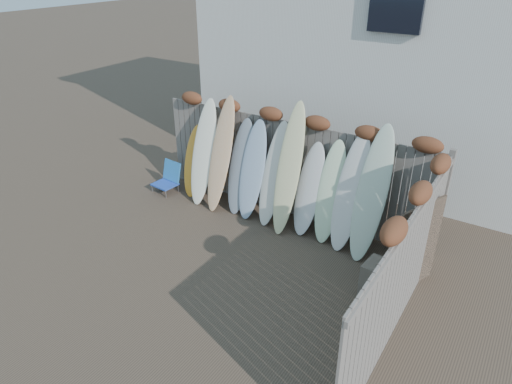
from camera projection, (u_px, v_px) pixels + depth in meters
The scene contains 18 objects.
ground at pixel (219, 270), 7.93m from camera, with size 80.00×80.00×0.00m, color #493A2D.
back_fence at pixel (291, 161), 9.13m from camera, with size 6.05×0.28×2.24m.
right_fence at pixel (404, 266), 6.15m from camera, with size 0.28×4.40×2.24m.
house at pixel (392, 31), 11.03m from camera, with size 8.50×5.50×6.33m.
beach_chair at pixel (168, 178), 10.46m from camera, with size 0.55×0.58×0.67m.
wooden_crate at pixel (381, 282), 7.13m from camera, with size 0.54×0.45×0.63m, color #6E5B53.
lattice_panel at pixel (417, 247), 7.19m from camera, with size 0.04×1.03×1.55m, color brown.
surfboard_0 at pixel (194, 161), 10.11m from camera, with size 0.50×0.07×1.63m, color orange.
surfboard_1 at pixel (203, 153), 9.72m from camera, with size 0.54×0.07×2.31m, color white.
surfboard_2 at pixel (221, 155), 9.43m from camera, with size 0.50×0.07×2.46m, color tan.
surfboard_3 at pixel (240, 167), 9.39m from camera, with size 0.52×0.07×2.02m, color gray.
surfboard_4 at pixel (252, 170), 9.21m from camera, with size 0.53×0.07×2.07m, color #8FA8C4.
surfboard_5 at pixel (274, 174), 8.95m from camera, with size 0.50×0.07×2.14m, color silver.
surfboard_6 at pixel (289, 169), 8.64m from camera, with size 0.47×0.07×2.60m, color beige.
surfboard_7 at pixel (309, 190), 8.67m from camera, with size 0.52×0.07×1.86m, color silver.
surfboard_8 at pixel (330, 192), 8.45m from camera, with size 0.49×0.07×1.98m, color #CCEABD.
surfboard_9 at pixel (350, 193), 8.17m from camera, with size 0.54×0.07×2.23m, color silver.
surfboard_10 at pixel (371, 194), 7.87m from camera, with size 0.55×0.07×2.48m, color beige.
Camera 1 is at (4.01, -5.01, 4.90)m, focal length 32.00 mm.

